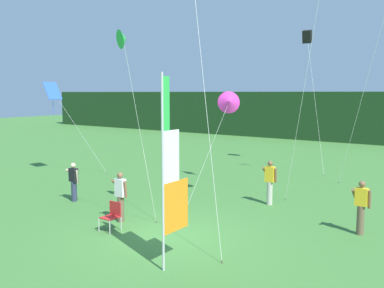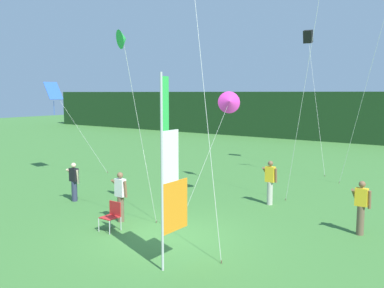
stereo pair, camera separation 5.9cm
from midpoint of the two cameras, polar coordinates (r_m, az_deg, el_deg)
name	(u,v)px [view 2 (the right image)]	position (r m, az deg, el deg)	size (l,w,h in m)	color
ground_plane	(167,236)	(12.96, -3.26, -12.35)	(120.00, 120.00, 0.00)	#3D7533
distant_treeline	(379,118)	(38.59, 24.08, 3.26)	(80.00, 2.40, 4.36)	#193819
banner_flag	(170,176)	(10.20, -2.87, -4.37)	(0.06, 1.03, 4.76)	#B7B7BC
person_near_banner	(121,195)	(14.26, -9.55, -6.88)	(0.55, 0.48, 1.68)	brown
person_mid_field	(270,181)	(16.42, 10.65, -5.00)	(0.55, 0.48, 1.71)	#B7B2A3
person_far_left	(361,206)	(13.78, 22.07, -7.82)	(0.55, 0.48, 1.66)	brown
person_far_right	(74,181)	(17.31, -15.60, -4.83)	(0.55, 0.48, 1.54)	#2D334C
folding_chair	(112,214)	(13.54, -10.66, -9.33)	(0.51, 0.51, 0.89)	#BCBCC1
kite_blue_diamond_0	(55,93)	(22.89, -18.04, 6.56)	(2.24, 2.27, 4.83)	brown
kite_black_box_2	(308,37)	(24.63, 15.54, 13.78)	(2.03, 1.97, 7.72)	brown
kite_green_delta_3	(123,40)	(12.98, -9.18, 13.69)	(0.64, 1.40, 6.17)	brown
kite_magenta_delta_5	(229,102)	(16.29, 5.17, 5.71)	(1.21, 2.29, 4.39)	brown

